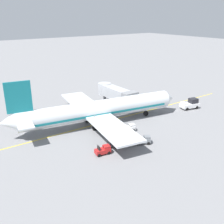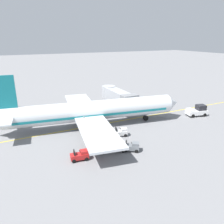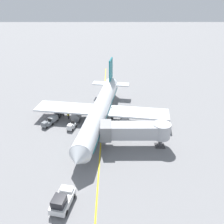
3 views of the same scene
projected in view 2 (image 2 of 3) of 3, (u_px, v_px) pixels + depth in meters
The scene contains 11 objects.
ground_plane at pixel (84, 127), 42.28m from camera, with size 400.00×400.00×0.00m, color slate.
gate_lead_in_line at pixel (84, 127), 42.28m from camera, with size 0.24×80.00×0.01m, color gold.
parked_airliner at pixel (91, 111), 41.58m from camera, with size 30.44×37.27×10.63m.
jet_bridge at pixel (118, 96), 51.15m from camera, with size 12.94×3.50×4.98m.
pushback_tractor at pixel (197, 111), 48.33m from camera, with size 3.10×4.77×2.40m.
baggage_tug_lead at pixel (131, 147), 33.36m from camera, with size 2.33×2.76×1.62m.
baggage_tug_trailing at pixel (120, 132), 38.45m from camera, with size 1.87×2.73×1.62m.
baggage_tug_spare at pixel (80, 155), 30.91m from camera, with size 1.58×2.64×1.62m.
baggage_cart_front at pixel (118, 145), 33.28m from camera, with size 2.15×2.90×1.58m.
baggage_cart_second_in_train at pixel (98, 147), 32.84m from camera, with size 2.15×2.90×1.58m.
ground_crew_wing_walker at pixel (99, 139), 35.31m from camera, with size 0.57×0.58×1.69m.
Camera 2 is at (37.47, -12.36, 16.42)m, focal length 35.42 mm.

